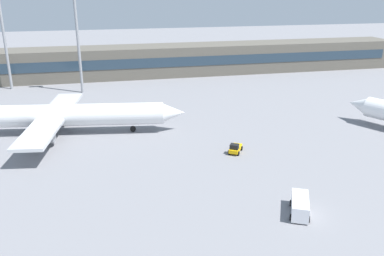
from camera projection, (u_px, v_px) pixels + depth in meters
ground_plane at (212, 142)px, 72.08m from camera, size 400.00×400.00×0.00m
terminal_building at (161, 60)px, 124.39m from camera, size 154.42×12.13×9.00m
airplane_mid at (60, 115)px, 75.25m from camera, size 46.88×32.97×11.61m
baggage_tug_yellow at (235, 148)px, 67.37m from camera, size 3.19×3.85×1.75m
service_van_white at (300, 206)px, 49.26m from camera, size 4.07×5.55×2.08m
floodlight_tower_west at (77, 32)px, 100.31m from camera, size 3.20×0.80×26.64m
floodlight_tower_east at (3, 29)px, 103.76m from camera, size 3.20×0.80×27.55m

